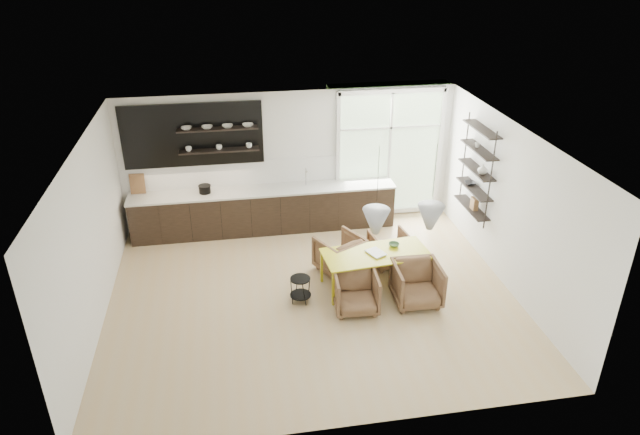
{
  "coord_description": "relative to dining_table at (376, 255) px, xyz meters",
  "views": [
    {
      "loc": [
        -1.25,
        -8.25,
        5.72
      ],
      "look_at": [
        0.24,
        0.6,
        1.23
      ],
      "focal_mm": 32.0,
      "sensor_mm": 36.0,
      "label": 1
    }
  ],
  "objects": [
    {
      "name": "table_book",
      "position": [
        -0.13,
        -0.07,
        0.06
      ],
      "size": [
        0.37,
        0.41,
        0.03
      ],
      "primitive_type": "imported",
      "rotation": [
        0.0,
        0.0,
        0.41
      ],
      "color": "white",
      "rests_on": "dining_table"
    },
    {
      "name": "armchair_front_left",
      "position": [
        -0.5,
        -0.64,
        -0.3
      ],
      "size": [
        0.77,
        0.79,
        0.68
      ],
      "primitive_type": "imported",
      "rotation": [
        0.0,
        0.0,
        -0.06
      ],
      "color": "brown",
      "rests_on": "ground"
    },
    {
      "name": "right_shelving",
      "position": [
        2.19,
        1.03,
        1.02
      ],
      "size": [
        0.26,
        1.22,
        1.9
      ],
      "color": "black",
      "rests_on": "ground"
    },
    {
      "name": "kitchen_run",
      "position": [
        -1.86,
        2.54,
        -0.04
      ],
      "size": [
        5.54,
        0.69,
        2.75
      ],
      "color": "black",
      "rests_on": "ground"
    },
    {
      "name": "armchair_back_left",
      "position": [
        -0.52,
        0.62,
        -0.28
      ],
      "size": [
        1.04,
        1.05,
        0.71
      ],
      "primitive_type": "imported",
      "rotation": [
        0.0,
        0.0,
        3.62
      ],
      "color": "brown",
      "rests_on": "ground"
    },
    {
      "name": "armchair_back_right",
      "position": [
        0.47,
        0.71,
        -0.31
      ],
      "size": [
        0.77,
        0.79,
        0.65
      ],
      "primitive_type": "imported",
      "rotation": [
        0.0,
        0.0,
        3.26
      ],
      "color": "brown",
      "rests_on": "ground"
    },
    {
      "name": "armchair_front_right",
      "position": [
        0.57,
        -0.61,
        -0.27
      ],
      "size": [
        0.8,
        0.82,
        0.73
      ],
      "primitive_type": "imported",
      "rotation": [
        0.0,
        0.0,
        -0.02
      ],
      "color": "brown",
      "rests_on": "ground"
    },
    {
      "name": "wire_stool",
      "position": [
        -1.39,
        -0.26,
        -0.34
      ],
      "size": [
        0.37,
        0.37,
        0.47
      ],
      "rotation": [
        0.0,
        0.0,
        0.27
      ],
      "color": "black",
      "rests_on": "ground"
    },
    {
      "name": "room",
      "position": [
        -0.58,
        0.95,
        0.83
      ],
      "size": [
        7.02,
        6.01,
        2.91
      ],
      "color": "tan",
      "rests_on": "ground"
    },
    {
      "name": "dining_table",
      "position": [
        0.0,
        0.0,
        0.0
      ],
      "size": [
        1.93,
        1.01,
        0.68
      ],
      "rotation": [
        0.0,
        0.0,
        0.09
      ],
      "color": "gold",
      "rests_on": "ground"
    },
    {
      "name": "table_bowl",
      "position": [
        0.38,
        0.18,
        0.08
      ],
      "size": [
        0.2,
        0.2,
        0.06
      ],
      "primitive_type": "imported",
      "rotation": [
        0.0,
        0.0,
        0.05
      ],
      "color": "#4B7247",
      "rests_on": "dining_table"
    }
  ]
}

